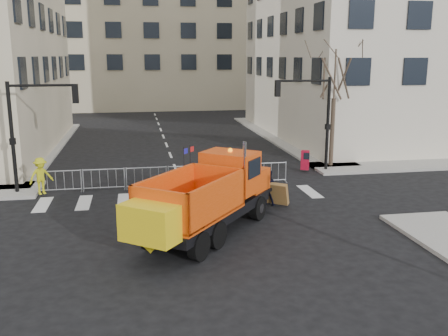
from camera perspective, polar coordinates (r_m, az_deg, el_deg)
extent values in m
plane|color=black|center=(18.49, -2.49, -8.06)|extent=(120.00, 120.00, 0.00)
cube|color=gray|center=(26.54, -4.97, -1.46)|extent=(64.00, 5.00, 0.15)
cube|color=#BBB08F|center=(69.38, -8.66, 17.09)|extent=(30.00, 18.00, 24.00)
cylinder|color=black|center=(25.58, -23.03, 3.04)|extent=(0.18, 0.18, 5.40)
cylinder|color=black|center=(28.99, 11.77, 4.82)|extent=(0.18, 0.18, 5.40)
cube|color=black|center=(18.70, -1.72, -5.02)|extent=(5.65, 6.41, 0.41)
cylinder|color=black|center=(21.21, -0.82, -3.87)|extent=(0.86, 0.98, 0.99)
cylinder|color=black|center=(20.41, 3.88, -4.57)|extent=(0.86, 0.98, 0.99)
cylinder|color=black|center=(18.35, -6.13, -6.63)|extent=(0.86, 0.98, 0.99)
cylinder|color=black|center=(17.41, -0.89, -7.64)|extent=(0.86, 0.98, 0.99)
cylinder|color=black|center=(17.45, -8.30, -7.74)|extent=(0.86, 0.98, 0.99)
cylinder|color=black|center=(16.46, -2.88, -8.89)|extent=(0.86, 0.98, 0.99)
cube|color=#D9430C|center=(21.00, 2.16, -1.24)|extent=(2.39, 2.31, 0.90)
cube|color=#D9430C|center=(19.85, 0.70, -0.45)|extent=(2.53, 2.42, 1.63)
cylinder|color=silver|center=(18.78, 2.34, -0.23)|extent=(0.13, 0.13, 2.17)
cube|color=#D9430C|center=(17.39, -3.80, -3.15)|extent=(4.23, 4.53, 1.49)
cube|color=yellow|center=(15.54, -8.52, -6.27)|extent=(1.98, 1.83, 1.18)
cube|color=brown|center=(22.58, 3.83, -2.63)|extent=(2.60, 2.19, 1.02)
imported|color=black|center=(21.69, 3.92, -2.10)|extent=(0.76, 0.52, 2.03)
imported|color=black|center=(22.39, 5.00, -2.23)|extent=(0.93, 0.82, 1.59)
imported|color=black|center=(23.71, 0.14, -1.34)|extent=(0.93, 0.93, 1.59)
imported|color=gold|center=(24.97, -20.20, -0.86)|extent=(1.31, 1.16, 1.76)
cube|color=maroon|center=(28.98, 9.25, 0.90)|extent=(0.58, 0.55, 1.10)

